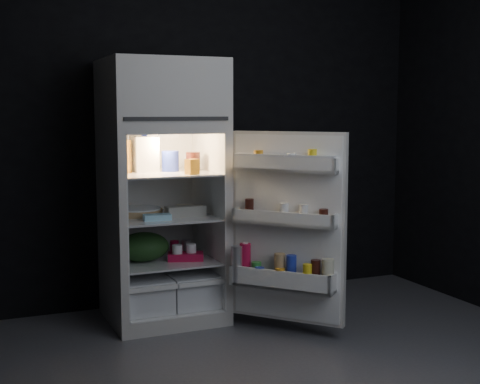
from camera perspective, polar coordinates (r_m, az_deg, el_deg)
name	(u,v)px	position (r m, az deg, el deg)	size (l,w,h in m)	color
floor	(275,382)	(3.71, 2.97, -15.87)	(4.00, 3.40, 0.00)	#54545A
wall_back	(175,123)	(5.00, -5.61, 5.89)	(4.00, 0.00, 2.70)	black
refrigerator	(161,182)	(4.60, -6.74, 0.86)	(0.76, 0.71, 1.78)	silver
fridge_door	(286,230)	(4.26, 3.95, -3.29)	(0.62, 0.67, 1.22)	silver
milk_jug	(144,154)	(4.59, -8.16, 3.21)	(0.16, 0.16, 0.24)	white
mayo_jar	(170,161)	(4.61, -5.97, 2.63)	(0.12, 0.12, 0.14)	#1D2FA1
jam_jar	(193,162)	(4.63, -4.03, 2.61)	(0.10, 0.10, 0.13)	black
amber_bottle	(125,157)	(4.53, -9.81, 3.00)	(0.09, 0.09, 0.22)	#BC781E
small_carton	(192,167)	(4.37, -4.11, 2.16)	(0.08, 0.06, 0.10)	orange
egg_carton	(185,211)	(4.56, -4.68, -1.63)	(0.27, 0.10, 0.07)	gray
pie	(138,212)	(4.65, -8.67, -1.71)	(0.34, 0.34, 0.04)	#A48456
flat_package	(157,217)	(4.41, -7.08, -2.15)	(0.18, 0.09, 0.04)	#9AD7EE
wrapped_pkg	(185,208)	(4.76, -4.69, -1.40)	(0.12, 0.10, 0.05)	beige
produce_bag	(143,247)	(4.58, -8.25, -4.65)	(0.35, 0.30, 0.20)	#193815
yogurt_tray	(186,256)	(4.59, -4.66, -5.50)	(0.24, 0.13, 0.05)	#B50F37
small_can_red	(174,247)	(4.82, -5.62, -4.68)	(0.06, 0.06, 0.09)	#B50F37
small_can_silver	(186,246)	(4.84, -4.63, -4.61)	(0.07, 0.07, 0.09)	silver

